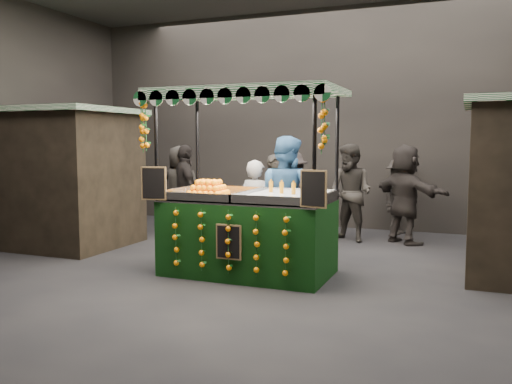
% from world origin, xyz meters
% --- Properties ---
extents(ground, '(12.00, 12.00, 0.00)m').
position_xyz_m(ground, '(0.00, 0.00, 0.00)').
color(ground, black).
rests_on(ground, ground).
extents(market_hall, '(12.10, 10.10, 5.05)m').
position_xyz_m(market_hall, '(0.00, 0.00, 3.38)').
color(market_hall, black).
rests_on(market_hall, ground).
extents(neighbour_stall_left, '(3.00, 2.20, 2.60)m').
position_xyz_m(neighbour_stall_left, '(-4.40, 1.00, 1.31)').
color(neighbour_stall_left, black).
rests_on(neighbour_stall_left, ground).
extents(juice_stall, '(2.83, 1.66, 2.74)m').
position_xyz_m(juice_stall, '(-0.02, 0.18, 0.85)').
color(juice_stall, black).
rests_on(juice_stall, ground).
extents(vendor_grey, '(0.67, 0.51, 1.67)m').
position_xyz_m(vendor_grey, '(-0.33, 1.25, 0.84)').
color(vendor_grey, gray).
rests_on(vendor_grey, ground).
extents(vendor_blue, '(1.17, 1.01, 2.07)m').
position_xyz_m(vendor_blue, '(0.18, 1.32, 1.04)').
color(vendor_blue, navy).
rests_on(vendor_blue, ground).
extents(shopper_0, '(0.76, 0.70, 1.74)m').
position_xyz_m(shopper_0, '(-0.38, 2.41, 0.87)').
color(shopper_0, '#282420').
rests_on(shopper_0, ground).
extents(shopper_1, '(1.16, 1.06, 1.94)m').
position_xyz_m(shopper_1, '(0.85, 3.37, 0.97)').
color(shopper_1, '#2B2723').
rests_on(shopper_1, ground).
extents(shopper_2, '(1.12, 1.12, 1.91)m').
position_xyz_m(shopper_2, '(-2.64, 2.94, 0.95)').
color(shopper_2, black).
rests_on(shopper_2, ground).
extents(shopper_3, '(0.94, 1.20, 1.63)m').
position_xyz_m(shopper_3, '(1.64, 4.60, 0.82)').
color(shopper_3, black).
rests_on(shopper_3, ground).
extents(shopper_4, '(1.07, 0.87, 1.89)m').
position_xyz_m(shopper_4, '(-2.88, 3.12, 0.95)').
color(shopper_4, black).
rests_on(shopper_4, ground).
extents(shopper_5, '(1.74, 1.59, 1.93)m').
position_xyz_m(shopper_5, '(1.87, 3.56, 0.96)').
color(shopper_5, black).
rests_on(shopper_5, ground).
extents(shopper_6, '(0.42, 0.61, 1.62)m').
position_xyz_m(shopper_6, '(-0.45, 3.81, 0.81)').
color(shopper_6, black).
rests_on(shopper_6, ground).
extents(shopper_7, '(1.19, 0.72, 1.79)m').
position_xyz_m(shopper_7, '(-0.29, 3.06, 0.90)').
color(shopper_7, black).
rests_on(shopper_7, ground).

